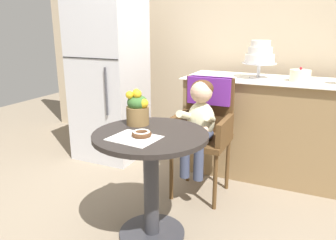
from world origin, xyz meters
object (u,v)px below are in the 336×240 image
object	(u,v)px
wicker_chair	(206,117)
flower_vase	(138,108)
refrigerator	(109,77)
tiered_cake_stand	(260,55)
donut_front	(142,134)
round_layer_cake	(300,76)
seated_child	(199,117)
cafe_table	(151,165)

from	to	relation	value
wicker_chair	flower_vase	distance (m)	0.71
flower_vase	refrigerator	world-z (taller)	refrigerator
flower_vase	tiered_cake_stand	distance (m)	1.33
donut_front	round_layer_cake	bearing A→B (deg)	60.35
seated_child	cafe_table	bearing A→B (deg)	-99.97
round_layer_cake	wicker_chair	bearing A→B (deg)	-141.91
donut_front	refrigerator	distance (m)	1.58
donut_front	refrigerator	size ratio (longest dim) A/B	0.07
refrigerator	wicker_chair	bearing A→B (deg)	-16.31
donut_front	tiered_cake_stand	world-z (taller)	tiered_cake_stand
wicker_chair	round_layer_cake	size ratio (longest dim) A/B	5.54
cafe_table	flower_vase	world-z (taller)	flower_vase
seated_child	refrigerator	world-z (taller)	refrigerator
cafe_table	refrigerator	bearing A→B (deg)	133.67
donut_front	tiered_cake_stand	bearing A→B (deg)	72.95
round_layer_cake	tiered_cake_stand	bearing A→B (deg)	175.68
seated_child	tiered_cake_stand	xyz separation A→B (m)	(0.30, 0.69, 0.43)
seated_child	wicker_chair	bearing A→B (deg)	90.00
refrigerator	flower_vase	bearing A→B (deg)	-47.55
seated_child	flower_vase	world-z (taller)	same
donut_front	round_layer_cake	xyz separation A→B (m)	(0.77, 1.36, 0.21)
cafe_table	seated_child	bearing A→B (deg)	80.03
wicker_chair	donut_front	xyz separation A→B (m)	(-0.12, -0.85, 0.10)
seated_child	flower_vase	size ratio (longest dim) A/B	3.02
round_layer_cake	donut_front	bearing A→B (deg)	-119.65
wicker_chair	flower_vase	size ratio (longest dim) A/B	3.97
seated_child	donut_front	distance (m)	0.71
flower_vase	refrigerator	size ratio (longest dim) A/B	0.14
donut_front	flower_vase	bearing A→B (deg)	124.42
tiered_cake_stand	round_layer_cake	xyz separation A→B (m)	(0.35, -0.03, -0.15)
donut_front	round_layer_cake	size ratio (longest dim) A/B	0.70
wicker_chair	seated_child	world-z (taller)	seated_child
donut_front	refrigerator	xyz separation A→B (m)	(-1.04, 1.19, 0.11)
seated_child	refrigerator	bearing A→B (deg)	156.87
cafe_table	wicker_chair	world-z (taller)	wicker_chair
round_layer_cake	seated_child	bearing A→B (deg)	-134.37
cafe_table	flower_vase	size ratio (longest dim) A/B	2.99
seated_child	donut_front	bearing A→B (deg)	-99.91
refrigerator	tiered_cake_stand	bearing A→B (deg)	7.80
donut_front	refrigerator	world-z (taller)	refrigerator
cafe_table	seated_child	world-z (taller)	seated_child
wicker_chair	round_layer_cake	distance (m)	0.89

